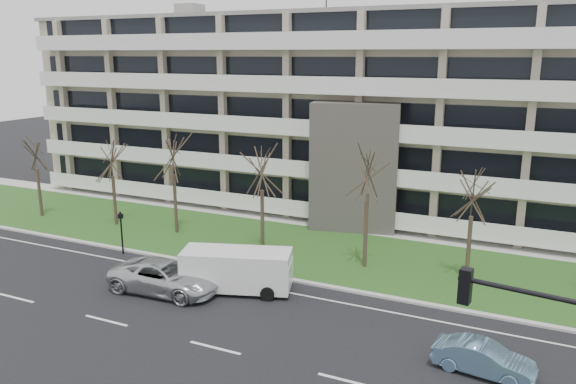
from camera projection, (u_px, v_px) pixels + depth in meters
The scene contains 16 objects.
ground at pixel (215, 348), 23.96m from camera, with size 160.00×160.00×0.00m, color black.
grass_verge at pixel (325, 252), 35.41m from camera, with size 90.00×10.00×0.06m, color #2A551C.
curb at pixel (292, 280), 30.99m from camera, with size 90.00×0.35×0.12m, color #B2B2AD.
sidewalk at pixel (353, 228), 40.25m from camera, with size 90.00×2.00×0.08m, color #B2B2AD.
lane_edge_line at pixel (281, 291), 29.68m from camera, with size 90.00×0.12×0.01m, color white.
apartment_building at pixel (382, 113), 44.44m from camera, with size 60.50×15.10×18.75m.
silver_pickup at pixel (165, 277), 29.46m from camera, with size 2.76×5.98×1.66m, color silver.
blue_sedan at pixel (484, 359), 21.91m from camera, with size 1.35×3.86×1.27m, color #6C94BB.
white_van at pixel (238, 267), 29.46m from camera, with size 6.07×3.74×2.21m.
pedestrian_signal at pixel (121, 227), 34.81m from camera, with size 0.27×0.22×2.74m.
tree_0 at pixel (35, 150), 42.12m from camera, with size 3.35×3.35×6.70m.
tree_1 at pixel (111, 157), 39.93m from camera, with size 3.27×3.27×6.54m.
tree_2 at pixel (173, 151), 37.92m from camera, with size 3.76×3.76×7.52m.
tree_3 at pixel (262, 165), 34.18m from camera, with size 3.61×3.61×7.22m.
tree_4 at pixel (368, 164), 31.54m from camera, with size 3.98×3.98×7.96m.
tree_5 at pixel (473, 190), 29.79m from camera, with size 3.33×3.33×6.65m.
Camera 1 is at (11.92, -18.35, 12.23)m, focal length 35.00 mm.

